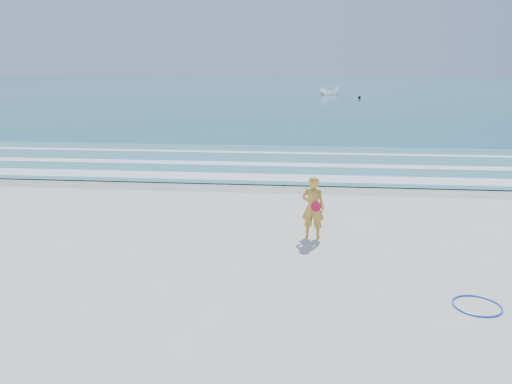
# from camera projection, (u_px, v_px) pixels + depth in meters

# --- Properties ---
(ground) EXTENTS (400.00, 400.00, 0.00)m
(ground) POSITION_uv_depth(u_px,v_px,m) (242.00, 280.00, 11.00)
(ground) COLOR silver
(ground) RESTS_ON ground
(wet_sand) EXTENTS (400.00, 2.40, 0.00)m
(wet_sand) POSITION_uv_depth(u_px,v_px,m) (271.00, 186.00, 19.68)
(wet_sand) COLOR #B2A893
(wet_sand) RESTS_ON ground
(ocean) EXTENTS (400.00, 190.00, 0.04)m
(ocean) POSITION_uv_depth(u_px,v_px,m) (302.00, 87.00, 112.27)
(ocean) COLOR #19727F
(ocean) RESTS_ON ground
(shallow) EXTENTS (400.00, 10.00, 0.01)m
(shallow) POSITION_uv_depth(u_px,v_px,m) (279.00, 161.00, 24.49)
(shallow) COLOR #59B7AD
(shallow) RESTS_ON ocean
(foam_near) EXTENTS (400.00, 1.40, 0.01)m
(foam_near) POSITION_uv_depth(u_px,v_px,m) (273.00, 177.00, 20.92)
(foam_near) COLOR white
(foam_near) RESTS_ON shallow
(foam_mid) EXTENTS (400.00, 0.90, 0.01)m
(foam_mid) POSITION_uv_depth(u_px,v_px,m) (278.00, 164.00, 23.72)
(foam_mid) COLOR white
(foam_mid) RESTS_ON shallow
(foam_far) EXTENTS (400.00, 0.60, 0.01)m
(foam_far) POSITION_uv_depth(u_px,v_px,m) (281.00, 153.00, 26.90)
(foam_far) COLOR white
(foam_far) RESTS_ON shallow
(hoop) EXTENTS (1.17, 1.17, 0.03)m
(hoop) POSITION_uv_depth(u_px,v_px,m) (477.00, 306.00, 9.79)
(hoop) COLOR #0E59FF
(hoop) RESTS_ON ground
(boat) EXTENTS (4.12, 2.82, 1.49)m
(boat) POSITION_uv_depth(u_px,v_px,m) (330.00, 90.00, 80.88)
(boat) COLOR white
(boat) RESTS_ON ocean
(buoy) EXTENTS (0.43, 0.43, 0.43)m
(buoy) POSITION_uv_depth(u_px,v_px,m) (359.00, 97.00, 71.78)
(buoy) COLOR black
(buoy) RESTS_ON ocean
(woman) EXTENTS (0.70, 0.53, 1.72)m
(woman) POSITION_uv_depth(u_px,v_px,m) (313.00, 207.00, 13.54)
(woman) COLOR gold
(woman) RESTS_ON ground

